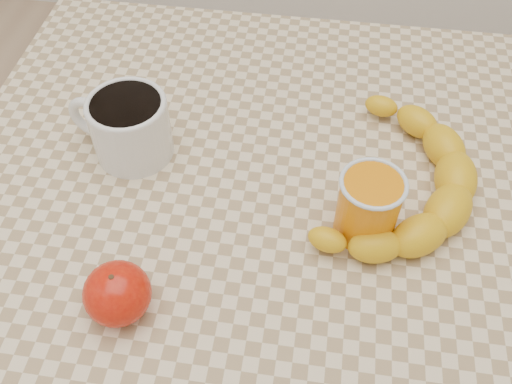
# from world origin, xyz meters

# --- Properties ---
(table) EXTENTS (0.80, 0.80, 0.75)m
(table) POSITION_xyz_m (0.00, 0.00, 0.66)
(table) COLOR beige
(table) RESTS_ON ground
(coffee_mug) EXTENTS (0.15, 0.12, 0.09)m
(coffee_mug) POSITION_xyz_m (-0.17, 0.06, 0.80)
(coffee_mug) COLOR silver
(coffee_mug) RESTS_ON table
(orange_juice_glass) EXTENTS (0.07, 0.07, 0.09)m
(orange_juice_glass) POSITION_xyz_m (0.13, -0.02, 0.79)
(orange_juice_glass) COLOR orange
(orange_juice_glass) RESTS_ON table
(apple) EXTENTS (0.09, 0.09, 0.06)m
(apple) POSITION_xyz_m (-0.12, -0.16, 0.78)
(apple) COLOR #A40E05
(apple) RESTS_ON table
(banana) EXTENTS (0.46, 0.48, 0.05)m
(banana) POSITION_xyz_m (0.16, 0.04, 0.78)
(banana) COLOR gold
(banana) RESTS_ON table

